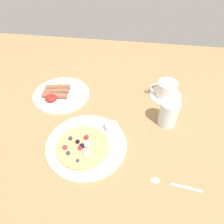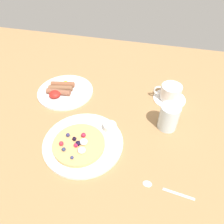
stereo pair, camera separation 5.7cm
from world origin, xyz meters
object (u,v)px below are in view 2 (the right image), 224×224
(breakfast_plate, at_px, (65,92))
(teaspoon, at_px, (159,187))
(coffee_saucer, at_px, (169,98))
(syrup_ramekin, at_px, (110,127))
(water_glass, at_px, (169,117))
(pancake_plate, at_px, (83,143))
(coffee_cup, at_px, (171,92))

(breakfast_plate, bearing_deg, teaspoon, -38.63)
(teaspoon, bearing_deg, coffee_saucer, 88.65)
(syrup_ramekin, relative_size, teaspoon, 0.31)
(water_glass, bearing_deg, coffee_saucer, 89.23)
(pancake_plate, height_order, teaspoon, pancake_plate)
(coffee_cup, bearing_deg, coffee_saucer, 4.30)
(coffee_cup, height_order, water_glass, water_glass)
(coffee_saucer, xyz_separation_m, water_glass, (-0.00, -0.17, 0.05))
(syrup_ramekin, distance_m, coffee_saucer, 0.32)
(pancake_plate, relative_size, water_glass, 2.79)
(pancake_plate, relative_size, syrup_ramekin, 5.94)
(syrup_ramekin, xyz_separation_m, coffee_cup, (0.21, 0.24, 0.02))
(syrup_ramekin, bearing_deg, breakfast_plate, 144.91)
(coffee_saucer, bearing_deg, coffee_cup, -175.70)
(coffee_saucer, relative_size, coffee_cup, 1.18)
(pancake_plate, height_order, coffee_cup, coffee_cup)
(coffee_saucer, height_order, teaspoon, coffee_saucer)
(water_glass, bearing_deg, coffee_cup, 89.76)
(coffee_cup, bearing_deg, pancake_plate, -131.43)
(syrup_ramekin, relative_size, breakfast_plate, 0.19)
(coffee_cup, bearing_deg, water_glass, -90.24)
(breakfast_plate, relative_size, teaspoon, 1.60)
(coffee_cup, distance_m, teaspoon, 0.43)
(syrup_ramekin, relative_size, water_glass, 0.47)
(syrup_ramekin, bearing_deg, pancake_plate, -134.75)
(breakfast_plate, distance_m, coffee_cup, 0.47)
(coffee_cup, height_order, teaspoon, coffee_cup)
(pancake_plate, relative_size, breakfast_plate, 1.15)
(syrup_ramekin, height_order, coffee_saucer, syrup_ramekin)
(coffee_cup, bearing_deg, breakfast_plate, -171.93)
(coffee_saucer, distance_m, coffee_cup, 0.04)
(breakfast_plate, bearing_deg, coffee_cup, 8.07)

